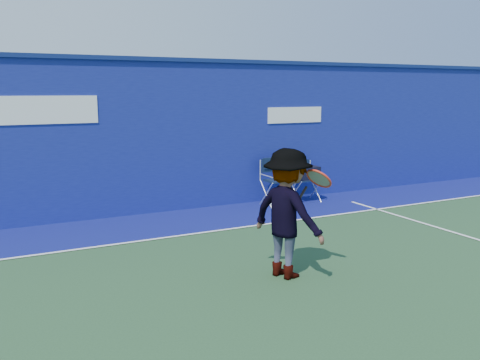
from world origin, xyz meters
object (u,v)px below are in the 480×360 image
directors_chair_left (278,190)px  water_bottle (272,200)px  tennis_player (288,213)px  directors_chair_right (306,185)px

directors_chair_left → water_bottle: directors_chair_left is taller
water_bottle → tennis_player: tennis_player is taller
directors_chair_right → tennis_player: size_ratio=0.53×
directors_chair_left → directors_chair_right: (0.75, 0.05, 0.05)m
water_bottle → directors_chair_left: bearing=-8.7°
water_bottle → tennis_player: size_ratio=0.14×
directors_chair_right → water_bottle: 0.90m
directors_chair_left → directors_chair_right: 0.75m
water_bottle → tennis_player: bearing=-117.7°
directors_chair_right → water_bottle: bearing=-178.1°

